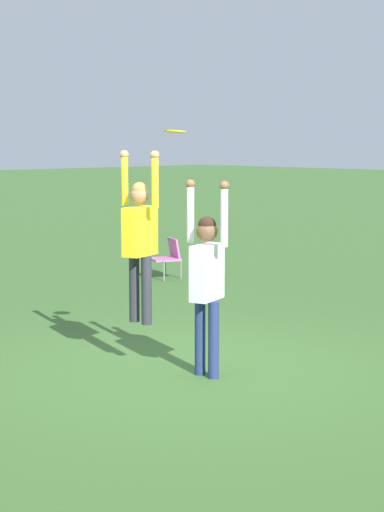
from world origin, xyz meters
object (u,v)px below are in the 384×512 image
object	(u,v)px
person_defending	(207,273)
camping_chair_3	(168,255)
person_jumping	(140,233)
frisbee	(175,131)

from	to	relation	value
person_defending	camping_chair_3	size ratio (longest dim) A/B	2.88
person_jumping	camping_chair_3	distance (m)	6.60
camping_chair_3	frisbee	bearing A→B (deg)	162.45
person_jumping	camping_chair_3	world-z (taller)	person_jumping
person_jumping	frisbee	size ratio (longest dim) A/B	7.95
person_jumping	frisbee	xyz separation A→B (m)	(0.45, 0.12, 1.15)
person_jumping	camping_chair_3	size ratio (longest dim) A/B	2.61
person_defending	frisbee	size ratio (longest dim) A/B	8.75
person_defending	frisbee	xyz separation A→B (m)	(-0.37, -0.13, 1.54)
person_jumping	camping_chair_3	bearing A→B (deg)	26.99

